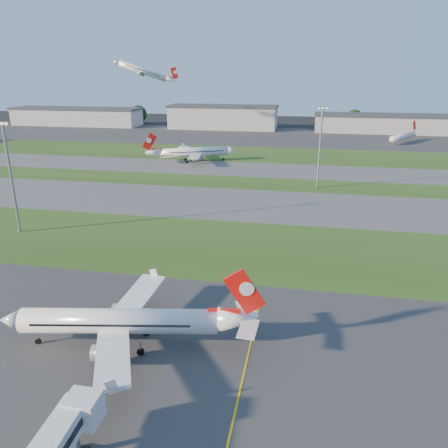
% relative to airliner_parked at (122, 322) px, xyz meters
% --- Properties ---
extents(ground, '(700.00, 700.00, 0.00)m').
position_rel_airliner_parked_xyz_m(ground, '(12.49, -13.89, -3.69)').
color(ground, black).
rests_on(ground, ground).
extents(apron_near, '(300.00, 70.00, 0.01)m').
position_rel_airliner_parked_xyz_m(apron_near, '(12.49, -13.89, -3.69)').
color(apron_near, '#333335').
rests_on(apron_near, ground).
extents(grass_strip_a, '(300.00, 34.00, 0.01)m').
position_rel_airliner_parked_xyz_m(grass_strip_a, '(12.49, 38.11, -3.69)').
color(grass_strip_a, '#2D4717').
rests_on(grass_strip_a, ground).
extents(taxiway_a, '(300.00, 32.00, 0.01)m').
position_rel_airliner_parked_xyz_m(taxiway_a, '(12.49, 71.11, -3.69)').
color(taxiway_a, '#515154').
rests_on(taxiway_a, ground).
extents(grass_strip_b, '(300.00, 18.00, 0.01)m').
position_rel_airliner_parked_xyz_m(grass_strip_b, '(12.49, 96.11, -3.69)').
color(grass_strip_b, '#2D4717').
rests_on(grass_strip_b, ground).
extents(taxiway_b, '(300.00, 26.00, 0.01)m').
position_rel_airliner_parked_xyz_m(taxiway_b, '(12.49, 118.11, -3.69)').
color(taxiway_b, '#515154').
rests_on(taxiway_b, ground).
extents(grass_strip_c, '(300.00, 40.00, 0.01)m').
position_rel_airliner_parked_xyz_m(grass_strip_c, '(12.49, 151.11, -3.69)').
color(grass_strip_c, '#2D4717').
rests_on(grass_strip_c, ground).
extents(apron_far, '(400.00, 80.00, 0.01)m').
position_rel_airliner_parked_xyz_m(apron_far, '(12.49, 211.11, -3.69)').
color(apron_far, '#333335').
rests_on(apron_far, ground).
extents(yellow_line, '(0.25, 60.00, 0.02)m').
position_rel_airliner_parked_xyz_m(yellow_line, '(17.49, -13.89, -3.69)').
color(yellow_line, gold).
rests_on(yellow_line, ground).
extents(airliner_parked, '(33.46, 28.15, 10.51)m').
position_rel_airliner_parked_xyz_m(airliner_parked, '(0.00, 0.00, 0.00)').
color(airliner_parked, white).
rests_on(airliner_parked, ground).
extents(airliner_taxiing, '(33.72, 28.70, 11.24)m').
position_rel_airliner_parked_xyz_m(airliner_taxiing, '(-23.56, 129.15, 0.26)').
color(airliner_taxiing, white).
rests_on(airliner_taxiing, ground).
extents(airliner_departing, '(31.63, 26.71, 10.25)m').
position_rel_airliner_parked_xyz_m(airliner_departing, '(-67.21, 190.90, 32.47)').
color(airliner_departing, white).
extents(mini_jet_near, '(17.42, 24.69, 9.48)m').
position_rel_airliner_parked_xyz_m(mini_jet_near, '(73.48, 200.39, -0.41)').
color(mini_jet_near, white).
rests_on(mini_jet_near, ground).
extents(light_mast_west, '(3.20, 0.70, 25.80)m').
position_rel_airliner_parked_xyz_m(light_mast_west, '(-42.51, 38.11, 11.12)').
color(light_mast_west, gray).
rests_on(light_mast_west, ground).
extents(light_mast_centre, '(3.20, 0.70, 25.80)m').
position_rel_airliner_parked_xyz_m(light_mast_centre, '(27.49, 94.11, 11.12)').
color(light_mast_centre, gray).
rests_on(light_mast_centre, ground).
extents(hangar_far_west, '(91.80, 23.00, 12.20)m').
position_rel_airliner_parked_xyz_m(hangar_far_west, '(-137.51, 241.11, 2.45)').
color(hangar_far_west, '#989BA0').
rests_on(hangar_far_west, ground).
extents(hangar_west, '(71.40, 23.00, 15.20)m').
position_rel_airliner_parked_xyz_m(hangar_west, '(-32.51, 241.11, 3.95)').
color(hangar_west, '#989BA0').
rests_on(hangar_west, ground).
extents(hangar_east, '(81.60, 23.00, 11.20)m').
position_rel_airliner_parked_xyz_m(hangar_east, '(67.49, 241.11, 1.94)').
color(hangar_east, '#989BA0').
rests_on(hangar_east, ground).
extents(tree_far_west, '(11.00, 11.00, 12.00)m').
position_rel_airliner_parked_xyz_m(tree_far_west, '(-177.51, 254.11, 2.80)').
color(tree_far_west, black).
rests_on(tree_far_west, ground).
extents(tree_west, '(12.10, 12.10, 13.20)m').
position_rel_airliner_parked_xyz_m(tree_west, '(-97.51, 256.11, 3.45)').
color(tree_west, black).
rests_on(tree_west, ground).
extents(tree_mid_west, '(9.90, 9.90, 10.80)m').
position_rel_airliner_parked_xyz_m(tree_mid_west, '(-7.51, 252.11, 2.14)').
color(tree_mid_west, black).
rests_on(tree_mid_west, ground).
extents(tree_mid_east, '(11.55, 11.55, 12.60)m').
position_rel_airliner_parked_xyz_m(tree_mid_east, '(52.49, 255.11, 3.12)').
color(tree_mid_east, black).
rests_on(tree_mid_east, ground).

